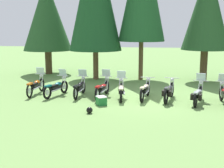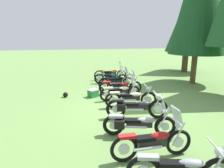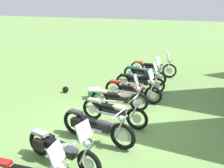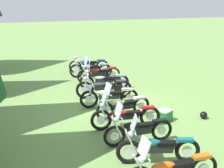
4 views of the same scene
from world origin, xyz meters
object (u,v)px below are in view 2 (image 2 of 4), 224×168
motorcycle_3 (121,86)px  motorcycle_8 (154,141)px  motorcycle_5 (131,98)px  motorcycle_0 (111,73)px  picnic_cooler (93,93)px  pine_tree_0 (189,20)px  motorcycle_2 (116,81)px  motorcycle_4 (121,91)px  motorcycle_1 (111,77)px  motorcycle_7 (138,123)px  motorcycle_6 (136,107)px  dropped_helmet (65,95)px

motorcycle_3 → motorcycle_8: bearing=-90.0°
motorcycle_5 → motorcycle_8: bearing=-90.1°
motorcycle_0 → motorcycle_3: motorcycle_0 is taller
motorcycle_8 → picnic_cooler: 5.75m
picnic_cooler → pine_tree_0: bearing=122.9°
motorcycle_5 → picnic_cooler: 2.47m
motorcycle_2 → motorcycle_4: motorcycle_4 is taller
motorcycle_0 → pine_tree_0: 8.40m
motorcycle_1 → picnic_cooler: bearing=-105.2°
motorcycle_1 → pine_tree_0: (-3.10, 7.38, 3.99)m
motorcycle_4 → motorcycle_1: bearing=80.0°
motorcycle_1 → motorcycle_5: size_ratio=0.95×
motorcycle_8 → pine_tree_0: size_ratio=0.32×
motorcycle_1 → motorcycle_2: (1.24, 0.07, 0.01)m
motorcycle_2 → pine_tree_0: size_ratio=0.31×
motorcycle_2 → motorcycle_5: (3.39, -0.12, -0.01)m
pine_tree_0 → picnic_cooler: size_ratio=11.62×
motorcycle_1 → motorcycle_3: bearing=-74.2°
motorcycle_2 → motorcycle_7: (5.88, -0.68, -0.02)m
pine_tree_0 → motorcycle_0: bearing=-75.2°
motorcycle_4 → motorcycle_5: bearing=-88.1°
motorcycle_6 → motorcycle_7: size_ratio=1.04×
motorcycle_8 → motorcycle_6: bearing=81.0°
motorcycle_0 → motorcycle_8: 9.57m
motorcycle_0 → motorcycle_5: (5.83, -0.27, -0.03)m
motorcycle_7 → dropped_helmet: motorcycle_7 is taller
motorcycle_5 → picnic_cooler: bearing=135.7°
motorcycle_0 → picnic_cooler: (3.87, -1.76, -0.28)m
motorcycle_3 → motorcycle_6: bearing=-88.3°
motorcycle_4 → pine_tree_0: 10.80m
motorcycle_1 → motorcycle_3: (2.44, 0.04, 0.00)m
motorcycle_6 → motorcycle_7: bearing=-94.0°
motorcycle_6 → motorcycle_3: bearing=97.4°
motorcycle_0 → motorcycle_4: (4.64, -0.44, -0.03)m
motorcycle_7 → pine_tree_0: pine_tree_0 is taller
motorcycle_8 → motorcycle_1: bearing=85.4°
motorcycle_8 → dropped_helmet: size_ratio=8.34×
motorcycle_1 → motorcycle_4: motorcycle_1 is taller
motorcycle_4 → motorcycle_6: size_ratio=0.90×
motorcycle_1 → dropped_helmet: (2.42, -2.98, -0.32)m
motorcycle_8 → motorcycle_0: bearing=84.6°
motorcycle_2 → pine_tree_0: pine_tree_0 is taller
motorcycle_7 → picnic_cooler: motorcycle_7 is taller
motorcycle_5 → motorcycle_3: bearing=96.1°
motorcycle_2 → dropped_helmet: 3.29m
motorcycle_6 → motorcycle_8: (2.54, -0.39, 0.02)m
motorcycle_4 → dropped_helmet: motorcycle_4 is taller
motorcycle_3 → dropped_helmet: size_ratio=8.89×
motorcycle_2 → dropped_helmet: motorcycle_2 is taller
motorcycle_5 → dropped_helmet: motorcycle_5 is taller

